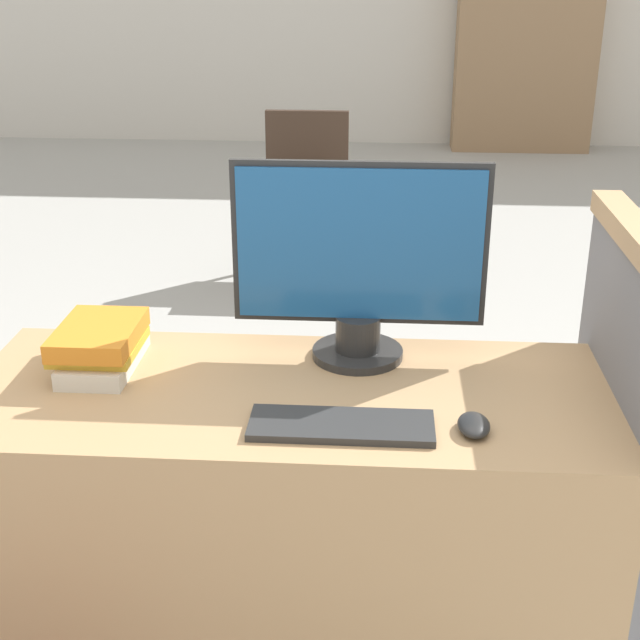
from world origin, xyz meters
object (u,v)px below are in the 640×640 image
Objects in this scene: far_chair at (305,186)px; monitor at (359,264)px; keyboard at (341,425)px; book_stack at (101,346)px; mouse at (474,425)px.

monitor is at bearing -101.94° from far_chair.
monitor is 0.42m from keyboard.
book_stack is 2.77m from far_chair.
monitor reaches higher than far_chair.
monitor is 0.63m from book_stack.
keyboard is 0.44× the size of far_chair.
book_stack reaches higher than keyboard.
keyboard is 1.39× the size of book_stack.
mouse is at bearing -54.55° from monitor.
mouse is at bearing -16.20° from book_stack.
far_chair is (0.24, 2.74, -0.30)m from book_stack.
keyboard is (-0.02, -0.35, -0.23)m from monitor.
far_chair is at bearing 96.26° from keyboard.
monitor reaches higher than book_stack.
mouse is (0.27, 0.01, 0.01)m from keyboard.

